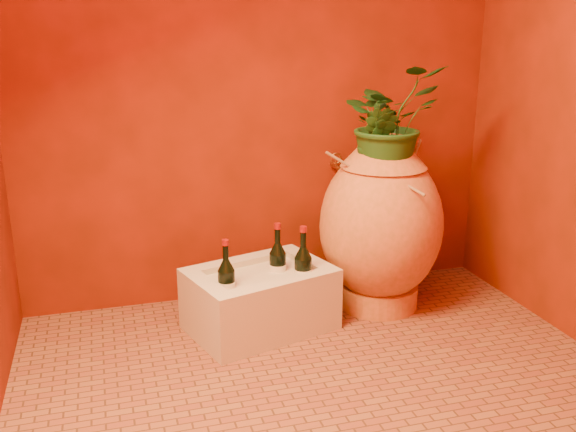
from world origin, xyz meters
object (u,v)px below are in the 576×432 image
object	(u,v)px
wine_bottle_b	(303,272)
wall_tap	(336,166)
wine_bottle_c	(227,284)
stone_basin	(260,300)
wine_bottle_a	(278,267)
amphora	(381,224)

from	to	relation	value
wine_bottle_b	wall_tap	bearing A→B (deg)	53.55
wine_bottle_b	wine_bottle_c	distance (m)	0.37
stone_basin	wine_bottle_a	world-z (taller)	wine_bottle_a
wall_tap	wine_bottle_b	bearing A→B (deg)	-126.45
amphora	stone_basin	world-z (taller)	amphora
wine_bottle_a	wine_bottle_b	distance (m)	0.14
wine_bottle_a	wine_bottle_b	xyz separation A→B (m)	(0.09, -0.10, 0.00)
stone_basin	wine_bottle_a	xyz separation A→B (m)	(0.10, 0.04, 0.14)
stone_basin	wall_tap	xyz separation A→B (m)	(0.52, 0.37, 0.55)
wall_tap	stone_basin	bearing A→B (deg)	-144.45
wine_bottle_a	wine_bottle_b	size ratio (longest dim) A/B	0.97
amphora	wall_tap	world-z (taller)	amphora
wall_tap	wine_bottle_c	bearing A→B (deg)	-146.21
wine_bottle_c	wall_tap	world-z (taller)	wall_tap
amphora	wall_tap	size ratio (longest dim) A/B	6.08
amphora	wall_tap	xyz separation A→B (m)	(-0.14, 0.28, 0.25)
stone_basin	wine_bottle_b	xyz separation A→B (m)	(0.19, -0.07, 0.15)
amphora	wine_bottle_c	world-z (taller)	amphora
stone_basin	wine_bottle_a	distance (m)	0.18
wine_bottle_a	wall_tap	size ratio (longest dim) A/B	2.34
wine_bottle_c	amphora	bearing A→B (deg)	12.45
wine_bottle_a	wine_bottle_c	bearing A→B (deg)	-154.27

